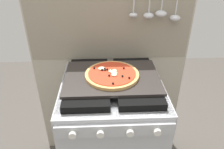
% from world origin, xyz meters
% --- Properties ---
extents(kitchen_backsplash, '(1.10, 0.09, 1.55)m').
position_xyz_m(kitchen_backsplash, '(0.00, 0.33, 0.79)').
color(kitchen_backsplash, '#B2A893').
rests_on(kitchen_backsplash, ground_plane).
extents(stove, '(0.60, 0.64, 0.90)m').
position_xyz_m(stove, '(-0.00, -0.00, 0.45)').
color(stove, '#B7BABF').
rests_on(stove, ground_plane).
extents(baking_tray, '(0.54, 0.38, 0.02)m').
position_xyz_m(baking_tray, '(0.00, 0.00, 0.91)').
color(baking_tray, '#2D2826').
rests_on(baking_tray, stove).
extents(pizza_left, '(0.31, 0.31, 0.03)m').
position_xyz_m(pizza_left, '(-0.00, -0.00, 0.93)').
color(pizza_left, tan).
rests_on(pizza_left, baking_tray).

